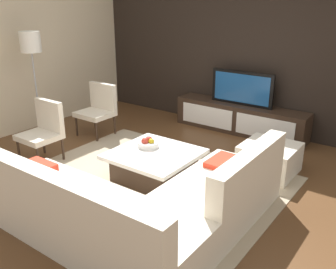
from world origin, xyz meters
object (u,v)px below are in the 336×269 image
television (242,88)px  sectional_couch (142,206)px  fruit_bowl (148,143)px  floor_lamp (31,49)px  coffee_table (155,165)px  ottoman (269,159)px  media_console (240,118)px  accent_chair_near (44,127)px  accent_chair_far (99,106)px

television → sectional_couch: size_ratio=0.46×
television → fruit_bowl: 2.25m
sectional_couch → floor_lamp: (-3.13, 1.09, 1.19)m
coffee_table → fruit_bowl: size_ratio=3.73×
television → ottoman: television is taller
sectional_couch → media_console: bearing=98.8°
accent_chair_near → fruit_bowl: 1.58m
coffee_table → ottoman: (1.13, 1.07, -0.00)m
coffee_table → floor_lamp: (-2.52, 0.10, 1.28)m
ottoman → fruit_bowl: bearing=-143.4°
sectional_couch → fruit_bowl: 1.35m
ottoman → fruit_bowl: size_ratio=2.50×
accent_chair_near → fruit_bowl: bearing=27.1°
ottoman → sectional_couch: bearing=-104.2°
television → coffee_table: size_ratio=1.07×
coffee_table → television: bearing=87.5°
accent_chair_near → floor_lamp: floor_lamp is taller
television → ottoman: size_ratio=1.59×
media_console → coffee_table: bearing=-92.5°
media_console → ottoman: media_console is taller
sectional_couch → fruit_bowl: size_ratio=8.56×
floor_lamp → ottoman: bearing=14.9°
media_console → ottoman: 1.60m
ottoman → accent_chair_near: bearing=-152.0°
television → floor_lamp: bearing=-140.0°
sectional_couch → ottoman: (0.52, 2.06, -0.08)m
accent_chair_near → media_console: bearing=64.8°
media_console → coffee_table: size_ratio=2.25×
media_console → accent_chair_near: bearing=-123.1°
media_console → sectional_couch: size_ratio=0.98×
sectional_couch → floor_lamp: size_ratio=1.37×
fruit_bowl → accent_chair_far: 1.80m
coffee_table → ottoman: 1.56m
ottoman → media_console: bearing=130.0°
floor_lamp → accent_chair_far: floor_lamp is taller
media_console → accent_chair_near: size_ratio=2.70×
floor_lamp → ottoman: size_ratio=2.49×
media_console → fruit_bowl: size_ratio=8.38×
television → coffee_table: television is taller
accent_chair_near → accent_chair_far: size_ratio=1.00×
floor_lamp → ottoman: floor_lamp is taller
television → coffee_table: bearing=-92.5°
media_console → floor_lamp: floor_lamp is taller
coffee_table → floor_lamp: floor_lamp is taller
coffee_table → fruit_bowl: 0.31m
accent_chair_near → fruit_bowl: accent_chair_near is taller
television → ottoman: (1.03, -1.23, -0.59)m
coffee_table → fruit_bowl: (-0.18, 0.10, 0.23)m
ottoman → television: bearing=130.0°
coffee_table → accent_chair_near: bearing=-165.8°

